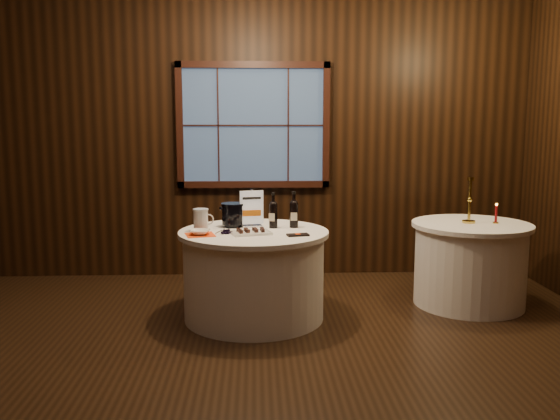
{
  "coord_description": "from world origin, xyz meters",
  "views": [
    {
      "loc": [
        0.02,
        -3.97,
        1.7
      ],
      "look_at": [
        0.22,
        0.9,
        0.96
      ],
      "focal_mm": 38.0,
      "sensor_mm": 36.0,
      "label": 1
    }
  ],
  "objects_px": {
    "main_table": "(254,274)",
    "cracker_bowl": "(200,232)",
    "ice_bucket": "(233,214)",
    "glass_pitcher": "(201,220)",
    "port_bottle_left": "(273,213)",
    "grape_bunch": "(226,232)",
    "sign_stand": "(251,214)",
    "red_candle": "(496,215)",
    "chocolate_box": "(298,235)",
    "port_bottle_right": "(294,212)",
    "brass_candlestick": "(469,206)",
    "chocolate_plate": "(251,232)",
    "side_table": "(470,264)"
  },
  "relations": [
    {
      "from": "sign_stand",
      "to": "port_bottle_right",
      "type": "height_order",
      "value": "sign_stand"
    },
    {
      "from": "port_bottle_right",
      "to": "chocolate_box",
      "type": "distance_m",
      "value": 0.4
    },
    {
      "from": "cracker_bowl",
      "to": "chocolate_plate",
      "type": "bearing_deg",
      "value": 4.5
    },
    {
      "from": "port_bottle_left",
      "to": "grape_bunch",
      "type": "relative_size",
      "value": 1.99
    },
    {
      "from": "cracker_bowl",
      "to": "ice_bucket",
      "type": "bearing_deg",
      "value": 55.36
    },
    {
      "from": "ice_bucket",
      "to": "side_table",
      "type": "bearing_deg",
      "value": 2.74
    },
    {
      "from": "ice_bucket",
      "to": "red_candle",
      "type": "distance_m",
      "value": 2.39
    },
    {
      "from": "sign_stand",
      "to": "grape_bunch",
      "type": "xyz_separation_m",
      "value": [
        -0.21,
        -0.31,
        -0.1
      ]
    },
    {
      "from": "port_bottle_right",
      "to": "main_table",
      "type": "bearing_deg",
      "value": -154.82
    },
    {
      "from": "glass_pitcher",
      "to": "brass_candlestick",
      "type": "xyz_separation_m",
      "value": [
        2.42,
        0.31,
        0.06
      ]
    },
    {
      "from": "main_table",
      "to": "cracker_bowl",
      "type": "xyz_separation_m",
      "value": [
        -0.44,
        -0.17,
        0.41
      ]
    },
    {
      "from": "main_table",
      "to": "cracker_bowl",
      "type": "bearing_deg",
      "value": -158.28
    },
    {
      "from": "port_bottle_right",
      "to": "glass_pitcher",
      "type": "distance_m",
      "value": 0.81
    },
    {
      "from": "chocolate_plate",
      "to": "chocolate_box",
      "type": "xyz_separation_m",
      "value": [
        0.38,
        -0.1,
        -0.01
      ]
    },
    {
      "from": "main_table",
      "to": "port_bottle_right",
      "type": "xyz_separation_m",
      "value": [
        0.35,
        0.14,
        0.52
      ]
    },
    {
      "from": "side_table",
      "to": "brass_candlestick",
      "type": "height_order",
      "value": "brass_candlestick"
    },
    {
      "from": "red_candle",
      "to": "main_table",
      "type": "bearing_deg",
      "value": -173.05
    },
    {
      "from": "port_bottle_left",
      "to": "chocolate_box",
      "type": "height_order",
      "value": "port_bottle_left"
    },
    {
      "from": "red_candle",
      "to": "port_bottle_left",
      "type": "bearing_deg",
      "value": -176.12
    },
    {
      "from": "port_bottle_right",
      "to": "grape_bunch",
      "type": "distance_m",
      "value": 0.65
    },
    {
      "from": "side_table",
      "to": "port_bottle_right",
      "type": "distance_m",
      "value": 1.73
    },
    {
      "from": "main_table",
      "to": "grape_bunch",
      "type": "xyz_separation_m",
      "value": [
        -0.22,
        -0.14,
        0.4
      ]
    },
    {
      "from": "port_bottle_left",
      "to": "grape_bunch",
      "type": "height_order",
      "value": "port_bottle_left"
    },
    {
      "from": "grape_bunch",
      "to": "brass_candlestick",
      "type": "relative_size",
      "value": 0.37
    },
    {
      "from": "side_table",
      "to": "brass_candlestick",
      "type": "bearing_deg",
      "value": 156.18
    },
    {
      "from": "sign_stand",
      "to": "grape_bunch",
      "type": "bearing_deg",
      "value": -134.28
    },
    {
      "from": "port_bottle_left",
      "to": "red_candle",
      "type": "xyz_separation_m",
      "value": [
        2.04,
        0.14,
        -0.06
      ]
    },
    {
      "from": "ice_bucket",
      "to": "cracker_bowl",
      "type": "xyz_separation_m",
      "value": [
        -0.26,
        -0.37,
        -0.09
      ]
    },
    {
      "from": "cracker_bowl",
      "to": "glass_pitcher",
      "type": "bearing_deg",
      "value": 92.23
    },
    {
      "from": "brass_candlestick",
      "to": "red_candle",
      "type": "bearing_deg",
      "value": -10.13
    },
    {
      "from": "ice_bucket",
      "to": "glass_pitcher",
      "type": "height_order",
      "value": "ice_bucket"
    },
    {
      "from": "port_bottle_right",
      "to": "brass_candlestick",
      "type": "distance_m",
      "value": 1.63
    },
    {
      "from": "sign_stand",
      "to": "red_candle",
      "type": "height_order",
      "value": "sign_stand"
    },
    {
      "from": "ice_bucket",
      "to": "cracker_bowl",
      "type": "relative_size",
      "value": 1.27
    },
    {
      "from": "glass_pitcher",
      "to": "main_table",
      "type": "bearing_deg",
      "value": -3.2
    },
    {
      "from": "sign_stand",
      "to": "brass_candlestick",
      "type": "xyz_separation_m",
      "value": [
        1.99,
        0.14,
        0.04
      ]
    },
    {
      "from": "side_table",
      "to": "cracker_bowl",
      "type": "height_order",
      "value": "cracker_bowl"
    },
    {
      "from": "cracker_bowl",
      "to": "port_bottle_right",
      "type": "bearing_deg",
      "value": 21.82
    },
    {
      "from": "port_bottle_left",
      "to": "sign_stand",
      "type": "bearing_deg",
      "value": -170.63
    },
    {
      "from": "ice_bucket",
      "to": "brass_candlestick",
      "type": "xyz_separation_m",
      "value": [
        2.16,
        0.12,
        0.04
      ]
    },
    {
      "from": "grape_bunch",
      "to": "port_bottle_right",
      "type": "bearing_deg",
      "value": 25.95
    },
    {
      "from": "chocolate_plate",
      "to": "glass_pitcher",
      "type": "relative_size",
      "value": 1.9
    },
    {
      "from": "port_bottle_left",
      "to": "grape_bunch",
      "type": "distance_m",
      "value": 0.49
    },
    {
      "from": "port_bottle_left",
      "to": "chocolate_box",
      "type": "xyz_separation_m",
      "value": [
        0.19,
        -0.37,
        -0.13
      ]
    },
    {
      "from": "main_table",
      "to": "brass_candlestick",
      "type": "height_order",
      "value": "brass_candlestick"
    },
    {
      "from": "grape_bunch",
      "to": "side_table",
      "type": "bearing_deg",
      "value": 11.15
    },
    {
      "from": "main_table",
      "to": "glass_pitcher",
      "type": "xyz_separation_m",
      "value": [
        -0.44,
        0.0,
        0.48
      ]
    },
    {
      "from": "chocolate_box",
      "to": "ice_bucket",
      "type": "bearing_deg",
      "value": 129.59
    },
    {
      "from": "port_bottle_left",
      "to": "cracker_bowl",
      "type": "bearing_deg",
      "value": -130.91
    },
    {
      "from": "main_table",
      "to": "grape_bunch",
      "type": "distance_m",
      "value": 0.48
    }
  ]
}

